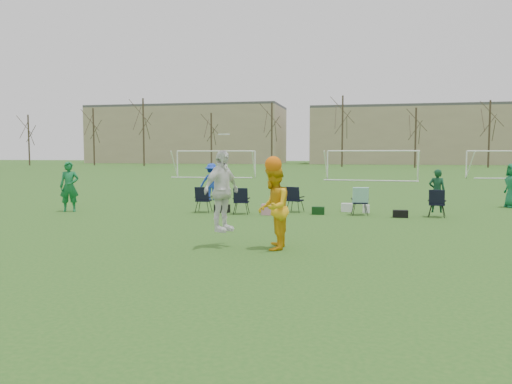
% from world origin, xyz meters
% --- Properties ---
extents(ground, '(260.00, 260.00, 0.00)m').
position_xyz_m(ground, '(0.00, 0.00, 0.00)').
color(ground, '#25561A').
rests_on(ground, ground).
extents(fielder_green_near, '(0.82, 0.69, 1.91)m').
position_xyz_m(fielder_green_near, '(-7.67, 6.78, 0.96)').
color(fielder_green_near, '#126532').
rests_on(fielder_green_near, ground).
extents(fielder_blue, '(1.21, 0.82, 1.73)m').
position_xyz_m(fielder_blue, '(-3.77, 12.51, 0.87)').
color(fielder_blue, '#183ABB').
rests_on(fielder_blue, ground).
extents(fielder_green_far, '(0.70, 0.96, 1.81)m').
position_xyz_m(fielder_green_far, '(9.29, 11.85, 0.91)').
color(fielder_green_far, '#12653B').
rests_on(fielder_green_far, ground).
extents(center_contest, '(2.11, 1.22, 2.69)m').
position_xyz_m(center_contest, '(0.73, 1.04, 1.15)').
color(center_contest, white).
rests_on(center_contest, ground).
extents(sideline_setup, '(9.09, 2.00, 1.67)m').
position_xyz_m(sideline_setup, '(1.87, 7.95, 0.51)').
color(sideline_setup, '#103D23').
rests_on(sideline_setup, ground).
extents(goal_left, '(7.39, 0.76, 2.46)m').
position_xyz_m(goal_left, '(-10.00, 34.00, 1.92)').
color(goal_left, white).
rests_on(goal_left, ground).
extents(goal_mid, '(7.40, 0.63, 2.46)m').
position_xyz_m(goal_mid, '(4.00, 32.00, 1.92)').
color(goal_mid, white).
rests_on(goal_mid, ground).
extents(goal_right, '(7.35, 1.14, 2.46)m').
position_xyz_m(goal_right, '(16.00, 38.00, 1.92)').
color(goal_right, white).
rests_on(goal_right, ground).
extents(tree_line, '(110.28, 3.28, 11.40)m').
position_xyz_m(tree_line, '(0.24, 69.85, 5.09)').
color(tree_line, '#382B21').
rests_on(tree_line, ground).
extents(building_row, '(126.00, 16.00, 13.00)m').
position_xyz_m(building_row, '(6.73, 96.00, 5.99)').
color(building_row, tan).
rests_on(building_row, ground).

